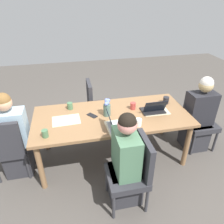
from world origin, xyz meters
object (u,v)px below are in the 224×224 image
(laptop_far_left_near, at_px, (115,126))
(coffee_mug_far_left, at_px, (138,122))
(chair_head_left_left_far, at_px, (198,117))
(person_head_left_left_far, at_px, (198,118))
(chair_far_left_near, at_px, (133,170))
(chair_head_right_left_mid, at_px, (8,146))
(laptop_head_left_left_far, at_px, (153,109))
(person_far_left_near, at_px, (125,165))
(coffee_mug_near_left, at_px, (45,133))
(chair_near_right_near, at_px, (97,103))
(phone_black, at_px, (92,115))
(coffee_mug_centre_left, at_px, (166,100))
(person_head_right_left_mid, at_px, (14,140))
(coffee_mug_centre_right, at_px, (70,106))
(coffee_mug_near_right, at_px, (133,106))
(flower_vase, at_px, (107,108))
(dining_table, at_px, (112,120))

(laptop_far_left_near, xyz_separation_m, coffee_mug_far_left, (-0.30, -0.02, 0.00))
(chair_head_left_left_far, distance_m, person_head_left_left_far, 0.10)
(chair_far_left_near, distance_m, chair_head_right_left_mid, 1.61)
(person_head_left_left_far, relative_size, laptop_head_left_left_far, 3.73)
(person_far_left_near, relative_size, coffee_mug_near_left, 13.10)
(coffee_mug_far_left, bearing_deg, chair_near_right_near, -72.03)
(phone_black, bearing_deg, coffee_mug_centre_left, 58.73)
(person_head_right_left_mid, relative_size, coffee_mug_far_left, 12.89)
(chair_head_right_left_mid, xyz_separation_m, coffee_mug_centre_right, (-0.82, -0.37, 0.28))
(coffee_mug_near_left, height_order, coffee_mug_centre_right, coffee_mug_centre_right)
(person_head_left_left_far, xyz_separation_m, coffee_mug_centre_left, (0.47, -0.21, 0.26))
(person_head_right_left_mid, xyz_separation_m, chair_near_right_near, (-1.21, -0.82, -0.03))
(person_far_left_near, xyz_separation_m, coffee_mug_near_right, (-0.34, -0.85, 0.26))
(laptop_head_left_left_far, distance_m, coffee_mug_centre_left, 0.35)
(flower_vase, bearing_deg, coffee_mug_near_right, -166.50)
(coffee_mug_centre_left, bearing_deg, coffee_mug_centre_right, -5.18)
(chair_head_right_left_mid, distance_m, phone_black, 1.13)
(flower_vase, bearing_deg, person_head_left_left_far, 178.00)
(person_far_left_near, height_order, laptop_far_left_near, person_far_left_near)
(person_head_left_left_far, relative_size, laptop_far_left_near, 3.73)
(chair_head_left_left_far, xyz_separation_m, coffee_mug_centre_left, (0.53, -0.13, 0.29))
(person_head_left_left_far, distance_m, coffee_mug_centre_right, 1.93)
(chair_head_right_left_mid, height_order, laptop_far_left_near, laptop_far_left_near)
(dining_table, xyz_separation_m, chair_near_right_near, (0.10, -0.82, -0.16))
(person_head_left_left_far, relative_size, coffee_mug_near_left, 13.10)
(chair_near_right_near, distance_m, laptop_head_left_left_far, 1.13)
(coffee_mug_near_left, distance_m, coffee_mug_far_left, 1.13)
(person_head_left_left_far, xyz_separation_m, flower_vase, (1.40, -0.05, 0.33))
(chair_far_left_near, height_order, person_head_right_left_mid, person_head_right_left_mid)
(chair_head_left_left_far, relative_size, chair_near_right_near, 1.00)
(person_head_right_left_mid, relative_size, flower_vase, 4.79)
(flower_vase, height_order, coffee_mug_centre_left, flower_vase)
(laptop_head_left_left_far, height_order, coffee_mug_near_left, laptop_head_left_left_far)
(flower_vase, xyz_separation_m, coffee_mug_far_left, (-0.34, 0.33, -0.07))
(dining_table, height_order, chair_far_left_near, chair_far_left_near)
(coffee_mug_centre_left, bearing_deg, chair_head_left_left_far, 166.04)
(chair_head_right_left_mid, distance_m, coffee_mug_near_left, 0.63)
(laptop_head_left_left_far, relative_size, coffee_mug_centre_left, 3.08)
(flower_vase, relative_size, coffee_mug_near_left, 2.74)
(chair_head_left_left_far, bearing_deg, person_head_right_left_mid, 0.80)
(person_far_left_near, height_order, coffee_mug_centre_right, person_far_left_near)
(chair_far_left_near, relative_size, person_head_right_left_mid, 0.75)
(coffee_mug_centre_right, bearing_deg, phone_black, 138.00)
(dining_table, xyz_separation_m, coffee_mug_centre_right, (0.55, -0.30, 0.12))
(coffee_mug_near_right, relative_size, phone_black, 0.66)
(coffee_mug_near_left, xyz_separation_m, coffee_mug_centre_left, (-1.72, -0.48, 0.01))
(chair_head_right_left_mid, bearing_deg, phone_black, -173.93)
(coffee_mug_centre_right, bearing_deg, person_far_left_near, 117.51)
(chair_head_right_left_mid, bearing_deg, coffee_mug_centre_left, -173.78)
(chair_far_left_near, bearing_deg, flower_vase, -80.65)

